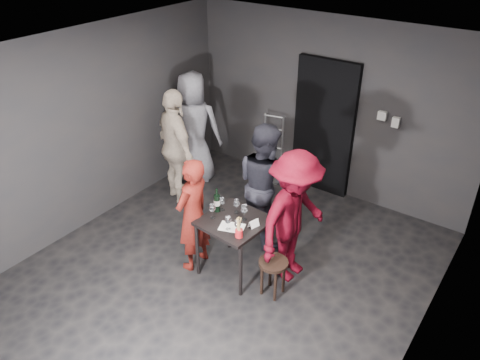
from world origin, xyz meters
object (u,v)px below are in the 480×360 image
Objects in this scene: man_maroon at (295,210)px; bystander_cream at (175,138)px; stool at (273,268)px; woman_black at (265,177)px; tasting_table at (234,227)px; hand_truck at (271,167)px; wine_bottle at (217,203)px; bystander_grey at (193,117)px; server_red at (193,215)px; breadstick_cup at (239,228)px.

bystander_cream is at bearing 84.00° from man_maroon.
stool is 1.25m from woman_black.
tasting_table is 0.36× the size of bystander_cream.
wine_bottle is at bearing -88.17° from hand_truck.
man_maroon is at bearing -168.15° from bystander_cream.
woman_black is 1.60m from bystander_cream.
bystander_cream is 0.66m from bystander_grey.
stool is at bearing -173.65° from man_maroon.
man_maroon reaches higher than server_red.
woman_black is 0.83m from man_maroon.
wine_bottle is (-0.89, -0.31, -0.07)m from man_maroon.
tasting_table is (0.85, -2.21, 0.44)m from hand_truck.
stool is at bearing 21.98° from breadstick_cup.
server_red is 0.79× the size of man_maroon.
hand_truck is at bearing 44.63° from man_maroon.
tasting_table is 1.93m from bystander_cream.
server_red is 4.72× the size of wine_bottle.
bystander_grey is at bearing 148.05° from stool.
bystander_grey is 8.11× the size of breadstick_cup.
wine_bottle is at bearing 139.34° from server_red.
bystander_cream is (-2.29, 0.51, 0.09)m from man_maroon.
breadstick_cup is (2.12, -1.70, -0.22)m from bystander_grey.
bystander_cream reaches higher than hand_truck.
hand_truck reaches higher than wine_bottle.
breadstick_cup is (0.51, -0.26, 0.00)m from wine_bottle.
bystander_grey is (-1.79, 0.68, 0.16)m from woman_black.
hand_truck is at bearing -172.33° from bystander_grey.
stool is 0.23× the size of bystander_cream.
bystander_grey is at bearing 138.03° from wine_bottle.
hand_truck is 2.74m from breadstick_cup.
server_red is at bearing -173.63° from stool.
bystander_grey is at bearing 141.16° from breadstick_cup.
man_maroon is 0.94m from wine_bottle.
man_maroon reaches higher than woman_black.
wine_bottle reaches higher than tasting_table.
bystander_grey is (-0.20, 0.62, 0.06)m from bystander_cream.
breadstick_cup is at bearing -27.12° from wine_bottle.
server_red is at bearing -157.60° from tasting_table.
server_red reaches higher than stool.
bystander_grey is at bearing -141.50° from server_red.
server_red reaches higher than breadstick_cup.
tasting_table is 0.52m from server_red.
wine_bottle is (1.60, -1.44, -0.23)m from bystander_grey.
bystander_cream is 1.63m from wine_bottle.
man_maroon is at bearing 128.04° from bystander_grey.
man_maroon is at bearing 89.78° from stool.
tasting_table reaches higher than stool.
wine_bottle is at bearing 174.18° from bystander_cream.
hand_truck is 4.13× the size of breadstick_cup.
tasting_table is 0.36m from wine_bottle.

